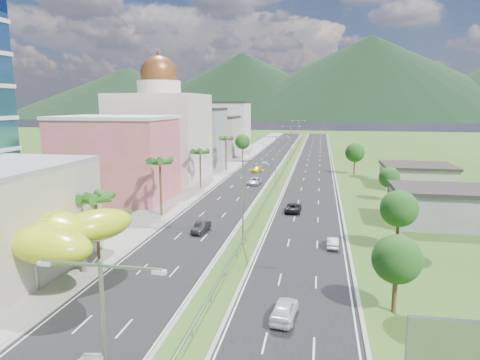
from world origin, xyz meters
The scene contains 35 objects.
ground centered at (0.00, 0.00, 0.00)m, with size 500.00×500.00×0.00m, color #2D5119.
road_left centered at (-7.50, 90.00, 0.02)m, with size 11.00×260.00×0.04m, color black.
road_right centered at (7.50, 90.00, 0.02)m, with size 11.00×260.00×0.04m, color black.
sidewalk_left centered at (-17.00, 90.00, 0.06)m, with size 7.00×260.00×0.12m, color gray.
median_guardrail centered at (0.00, 71.99, 0.62)m, with size 0.10×216.06×0.76m.
streetlight_median_a centered at (0.00, -25.00, 6.75)m, with size 6.04×0.25×11.00m.
streetlight_median_b centered at (0.00, 10.00, 6.75)m, with size 6.04×0.25×11.00m.
streetlight_median_c centered at (0.00, 50.00, 6.75)m, with size 6.04×0.25×11.00m.
streetlight_median_d centered at (0.00, 95.00, 6.75)m, with size 6.04×0.25×11.00m.
streetlight_median_e centered at (0.00, 140.00, 6.75)m, with size 6.04×0.25×11.00m.
lime_canopy centered at (-20.00, -4.00, 4.99)m, with size 18.00×15.00×7.40m.
pink_shophouse centered at (-28.00, 32.00, 7.50)m, with size 20.00×15.00×15.00m, color #C75D51.
domed_building centered at (-28.00, 55.00, 11.35)m, with size 20.00×20.00×28.70m.
midrise_grey centered at (-27.00, 80.00, 8.00)m, with size 16.00×15.00×16.00m, color gray.
midrise_beige centered at (-27.00, 102.00, 6.50)m, with size 16.00×15.00×13.00m, color gray.
midrise_white centered at (-27.00, 125.00, 9.00)m, with size 16.00×15.00×18.00m, color silver.
billboard centered at (17.00, -18.00, 4.42)m, with size 5.20×0.35×6.20m.
shed_near centered at (28.00, 25.00, 2.50)m, with size 15.00×10.00×5.00m, color gray.
shed_far centered at (30.00, 55.00, 2.20)m, with size 14.00×12.00×4.40m, color gray.
palm_tree_b centered at (-15.50, 2.00, 7.06)m, with size 3.60×3.60×8.10m.
palm_tree_c centered at (-15.50, 22.00, 8.50)m, with size 3.60×3.60×9.60m.
palm_tree_d centered at (-15.50, 45.00, 7.54)m, with size 3.60×3.60×8.60m.
palm_tree_e centered at (-15.50, 70.00, 8.31)m, with size 3.60×3.60×9.40m.
leafy_tree_lfar centered at (-15.50, 95.00, 5.58)m, with size 4.90×4.90×8.05m.
leafy_tree_ra centered at (16.00, -5.00, 4.78)m, with size 4.20×4.20×6.90m.
leafy_tree_rb centered at (19.00, 12.00, 5.18)m, with size 4.55×4.55×7.47m.
leafy_tree_rc centered at (22.00, 40.00, 4.37)m, with size 3.85×3.85×6.33m.
leafy_tree_rd centered at (18.00, 70.00, 5.58)m, with size 4.90×4.90×8.05m.
mountain_ridge centered at (60.00, 450.00, 0.00)m, with size 860.00×140.00×90.00m, color black, non-canonical shape.
car_dark_left centered at (-6.70, 14.30, 0.77)m, with size 1.55×4.43×1.46m, color black.
car_silver_mid_left centered at (-4.80, 51.33, 0.81)m, with size 2.54×5.52×1.53m, color #B8BCC1.
car_yellow_far_left centered at (-6.95, 69.01, 0.73)m, with size 1.93×4.74×1.38m, color yellow.
car_white_near_right centered at (6.81, -7.99, 0.85)m, with size 1.92×4.78×1.63m, color white.
car_silver_right centered at (11.20, 11.29, 0.70)m, with size 1.40×4.01×1.32m, color #AEB1B6.
car_dark_far_right centered at (5.22, 28.29, 0.78)m, with size 2.45×5.31×1.47m, color black.
Camera 1 is at (9.31, -41.31, 17.78)m, focal length 32.00 mm.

